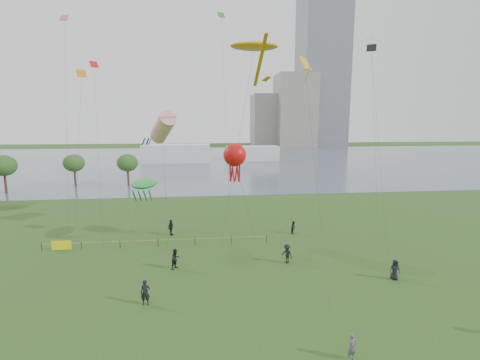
{
  "coord_description": "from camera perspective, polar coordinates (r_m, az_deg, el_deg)",
  "views": [
    {
      "loc": [
        -3.51,
        -22.08,
        13.42
      ],
      "look_at": [
        0.0,
        10.0,
        8.0
      ],
      "focal_mm": 26.0,
      "sensor_mm": 36.0,
      "label": 1
    }
  ],
  "objects": [
    {
      "name": "pavilion_left",
      "position": [
        117.85,
        -10.38,
        4.31
      ],
      "size": [
        22.0,
        8.0,
        6.0
      ],
      "primitive_type": "cube",
      "color": "silver",
      "rests_on": "ground_plane"
    },
    {
      "name": "spectator_d",
      "position": [
        33.54,
        24.07,
        -13.27
      ],
      "size": [
        0.92,
        0.65,
        1.78
      ],
      "primitive_type": "imported",
      "rotation": [
        0.0,
        0.0,
        -0.1
      ],
      "color": "black",
      "rests_on": "ground_plane"
    },
    {
      "name": "spectator_c",
      "position": [
        42.68,
        -11.28,
        -7.64
      ],
      "size": [
        0.89,
        1.21,
        1.9
      ],
      "primitive_type": "imported",
      "rotation": [
        0.0,
        0.0,
        1.13
      ],
      "color": "black",
      "rests_on": "ground_plane"
    },
    {
      "name": "fence",
      "position": [
        40.55,
        -22.05,
        -9.69
      ],
      "size": [
        24.07,
        0.07,
        1.05
      ],
      "color": "black",
      "rests_on": "ground_plane"
    },
    {
      "name": "trees",
      "position": [
        77.29,
        -33.22,
        2.2
      ],
      "size": [
        31.44,
        16.21,
        8.45
      ],
      "color": "#3C241B",
      "rests_on": "ground_plane"
    },
    {
      "name": "tower",
      "position": [
        206.38,
        13.47,
        22.33
      ],
      "size": [
        24.0,
        24.0,
        120.0
      ],
      "primitive_type": "cube",
      "color": "slate",
      "rests_on": "ground_plane"
    },
    {
      "name": "building_low",
      "position": [
        193.37,
        4.4,
        9.68
      ],
      "size": [
        16.0,
        18.0,
        28.0
      ],
      "primitive_type": "cube",
      "color": "gray",
      "rests_on": "ground_plane"
    },
    {
      "name": "lake",
      "position": [
        122.86,
        -4.58,
        3.25
      ],
      "size": [
        400.0,
        120.0,
        0.08
      ],
      "primitive_type": "cube",
      "color": "#515F6F",
      "rests_on": "ground_plane"
    },
    {
      "name": "kite_stingray",
      "position": [
        42.05,
        2.35,
        21.02
      ],
      "size": [
        7.31,
        10.2,
        22.29
      ],
      "rotation": [
        0.0,
        0.0,
        -0.33
      ],
      "color": "#3F3F42"
    },
    {
      "name": "spectator_f",
      "position": [
        27.87,
        -15.28,
        -17.39
      ],
      "size": [
        0.7,
        0.46,
        1.91
      ],
      "primitive_type": "imported",
      "rotation": [
        0.0,
        0.0,
        0.01
      ],
      "color": "black",
      "rests_on": "ground_plane"
    },
    {
      "name": "kite_windsock",
      "position": [
        42.43,
        -12.54,
        8.44
      ],
      "size": [
        4.37,
        8.03,
        14.78
      ],
      "rotation": [
        0.0,
        0.0,
        0.2
      ],
      "color": "#3F3F42"
    },
    {
      "name": "pavilion_right",
      "position": [
        121.84,
        2.05,
        4.39
      ],
      "size": [
        18.0,
        7.0,
        5.0
      ],
      "primitive_type": "cube",
      "color": "silver",
      "rests_on": "ground_plane"
    },
    {
      "name": "spectator_b",
      "position": [
        34.31,
        7.71,
        -11.89
      ],
      "size": [
        1.28,
        1.39,
        1.88
      ],
      "primitive_type": "imported",
      "rotation": [
        0.0,
        0.0,
        -0.93
      ],
      "color": "black",
      "rests_on": "ground_plane"
    },
    {
      "name": "ground_plane",
      "position": [
        26.08,
        2.57,
        -21.45
      ],
      "size": [
        400.0,
        400.0,
        0.0
      ],
      "primitive_type": "plane",
      "color": "#1E3C13"
    },
    {
      "name": "spectator_g",
      "position": [
        42.93,
        8.79,
        -7.71
      ],
      "size": [
        0.95,
        0.96,
        1.56
      ],
      "primitive_type": "imported",
      "rotation": [
        0.0,
        0.0,
        0.82
      ],
      "color": "black",
      "rests_on": "ground_plane"
    },
    {
      "name": "small_kites",
      "position": [
        42.26,
        -6.76,
        21.73
      ],
      "size": [
        36.72,
        13.19,
        9.18
      ],
      "color": "#E5598C"
    },
    {
      "name": "kite_creature",
      "position": [
        39.57,
        -15.47,
        -0.6
      ],
      "size": [
        3.43,
        4.95,
        7.18
      ],
      "rotation": [
        0.0,
        0.0,
        0.33
      ],
      "color": "#3F3F42"
    },
    {
      "name": "building_mid",
      "position": [
        190.7,
        8.98,
        11.1
      ],
      "size": [
        20.0,
        20.0,
        38.0
      ],
      "primitive_type": "cube",
      "color": "gray",
      "rests_on": "ground_plane"
    },
    {
      "name": "kite_octopus",
      "position": [
        37.15,
        -0.87,
        4.05
      ],
      "size": [
        3.48,
        2.45,
        11.15
      ],
      "rotation": [
        0.0,
        0.0,
        0.19
      ],
      "color": "#3F3F42"
    },
    {
      "name": "spectator_a",
      "position": [
        33.33,
        -10.51,
        -12.6
      ],
      "size": [
        1.15,
        1.17,
        1.9
      ],
      "primitive_type": "imported",
      "rotation": [
        0.0,
        0.0,
        0.86
      ],
      "color": "black",
      "rests_on": "ground_plane"
    },
    {
      "name": "kite_delta",
      "position": [
        33.12,
        10.85,
        16.55
      ],
      "size": [
        2.05,
        13.0,
        19.31
      ],
      "rotation": [
        0.0,
        0.0,
        0.09
      ],
      "color": "#3F3F42"
    },
    {
      "name": "kite_flyer",
      "position": [
        22.75,
        17.92,
        -24.59
      ],
      "size": [
        0.7,
        0.58,
        1.64
      ],
      "primitive_type": "imported",
      "rotation": [
        0.0,
        0.0,
        0.37
      ],
      "color": "#53545A",
      "rests_on": "ground_plane"
    }
  ]
}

